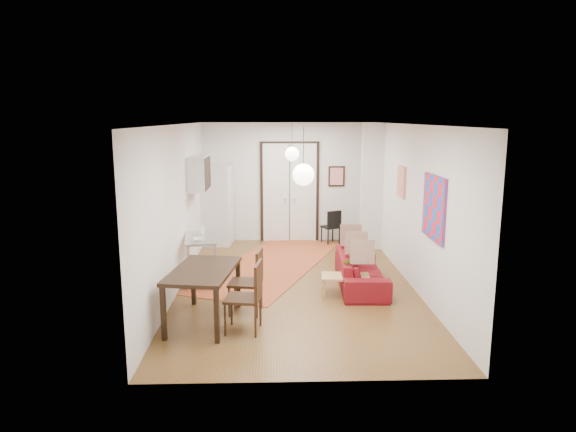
{
  "coord_description": "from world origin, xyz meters",
  "views": [
    {
      "loc": [
        -0.43,
        -8.98,
        3.03
      ],
      "look_at": [
        -0.14,
        0.2,
        1.25
      ],
      "focal_mm": 32.0,
      "sensor_mm": 36.0,
      "label": 1
    }
  ],
  "objects_px": {
    "coffee_table": "(345,278)",
    "dining_table": "(203,275)",
    "kitchen_counter": "(201,253)",
    "fridge": "(217,205)",
    "dining_chair_near": "(246,274)",
    "sofa": "(361,271)",
    "dining_chair_far": "(243,289)",
    "black_side_chair": "(330,223)"
  },
  "relations": [
    {
      "from": "sofa",
      "to": "dining_table",
      "type": "bearing_deg",
      "value": 123.34
    },
    {
      "from": "fridge",
      "to": "dining_chair_far",
      "type": "distance_m",
      "value": 5.16
    },
    {
      "from": "coffee_table",
      "to": "dining_table",
      "type": "xyz_separation_m",
      "value": [
        -2.27,
        -1.07,
        0.42
      ]
    },
    {
      "from": "coffee_table",
      "to": "kitchen_counter",
      "type": "xyz_separation_m",
      "value": [
        -2.57,
        0.87,
        0.23
      ]
    },
    {
      "from": "coffee_table",
      "to": "fridge",
      "type": "relative_size",
      "value": 0.45
    },
    {
      "from": "coffee_table",
      "to": "fridge",
      "type": "bearing_deg",
      "value": 124.28
    },
    {
      "from": "kitchen_counter",
      "to": "dining_table",
      "type": "relative_size",
      "value": 0.74
    },
    {
      "from": "kitchen_counter",
      "to": "dining_chair_far",
      "type": "xyz_separation_m",
      "value": [
        0.9,
        -2.18,
        0.05
      ]
    },
    {
      "from": "kitchen_counter",
      "to": "sofa",
      "type": "bearing_deg",
      "value": -15.18
    },
    {
      "from": "sofa",
      "to": "black_side_chair",
      "type": "distance_m",
      "value": 3.34
    },
    {
      "from": "sofa",
      "to": "dining_chair_near",
      "type": "bearing_deg",
      "value": 121.32
    },
    {
      "from": "black_side_chair",
      "to": "dining_table",
      "type": "bearing_deg",
      "value": 39.35
    },
    {
      "from": "coffee_table",
      "to": "dining_chair_near",
      "type": "xyz_separation_m",
      "value": [
        -1.67,
        -0.62,
        0.28
      ]
    },
    {
      "from": "dining_chair_far",
      "to": "sofa",
      "type": "bearing_deg",
      "value": 140.3
    },
    {
      "from": "sofa",
      "to": "dining_chair_near",
      "type": "relative_size",
      "value": 1.95
    },
    {
      "from": "sofa",
      "to": "fridge",
      "type": "xyz_separation_m",
      "value": [
        -2.91,
        3.26,
        0.66
      ]
    },
    {
      "from": "dining_table",
      "to": "fridge",
      "type": "bearing_deg",
      "value": 93.44
    },
    {
      "from": "dining_table",
      "to": "dining_chair_far",
      "type": "relative_size",
      "value": 1.57
    },
    {
      "from": "fridge",
      "to": "black_side_chair",
      "type": "bearing_deg",
      "value": 8.77
    },
    {
      "from": "sofa",
      "to": "coffee_table",
      "type": "xyz_separation_m",
      "value": [
        -0.35,
        -0.5,
        0.02
      ]
    },
    {
      "from": "dining_chair_near",
      "to": "kitchen_counter",
      "type": "bearing_deg",
      "value": -140.5
    },
    {
      "from": "sofa",
      "to": "fridge",
      "type": "distance_m",
      "value": 4.42
    },
    {
      "from": "kitchen_counter",
      "to": "dining_chair_near",
      "type": "relative_size",
      "value": 1.15
    },
    {
      "from": "sofa",
      "to": "coffee_table",
      "type": "distance_m",
      "value": 0.61
    },
    {
      "from": "fridge",
      "to": "dining_chair_near",
      "type": "height_order",
      "value": "fridge"
    },
    {
      "from": "dining_chair_near",
      "to": "fridge",
      "type": "bearing_deg",
      "value": -160.1
    },
    {
      "from": "fridge",
      "to": "dining_chair_far",
      "type": "xyz_separation_m",
      "value": [
        0.89,
        -5.07,
        -0.36
      ]
    },
    {
      "from": "kitchen_counter",
      "to": "dining_table",
      "type": "height_order",
      "value": "kitchen_counter"
    },
    {
      "from": "coffee_table",
      "to": "fridge",
      "type": "height_order",
      "value": "fridge"
    },
    {
      "from": "dining_table",
      "to": "dining_chair_far",
      "type": "distance_m",
      "value": 0.66
    },
    {
      "from": "fridge",
      "to": "dining_chair_near",
      "type": "relative_size",
      "value": 1.86
    },
    {
      "from": "coffee_table",
      "to": "black_side_chair",
      "type": "bearing_deg",
      "value": 87.47
    },
    {
      "from": "coffee_table",
      "to": "fridge",
      "type": "xyz_separation_m",
      "value": [
        -2.56,
        3.76,
        0.64
      ]
    },
    {
      "from": "sofa",
      "to": "fridge",
      "type": "height_order",
      "value": "fridge"
    },
    {
      "from": "sofa",
      "to": "kitchen_counter",
      "type": "distance_m",
      "value": 2.95
    },
    {
      "from": "sofa",
      "to": "black_side_chair",
      "type": "relative_size",
      "value": 2.42
    },
    {
      "from": "dining_table",
      "to": "coffee_table",
      "type": "bearing_deg",
      "value": 25.28
    },
    {
      "from": "fridge",
      "to": "dining_chair_far",
      "type": "height_order",
      "value": "fridge"
    },
    {
      "from": "fridge",
      "to": "dining_table",
      "type": "height_order",
      "value": "fridge"
    },
    {
      "from": "coffee_table",
      "to": "dining_chair_near",
      "type": "distance_m",
      "value": 1.8
    },
    {
      "from": "dining_chair_near",
      "to": "dining_chair_far",
      "type": "height_order",
      "value": "same"
    },
    {
      "from": "dining_chair_near",
      "to": "dining_chair_far",
      "type": "xyz_separation_m",
      "value": [
        0.0,
        -0.7,
        0.0
      ]
    }
  ]
}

